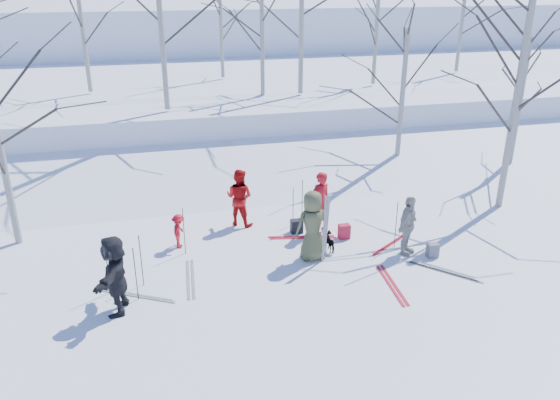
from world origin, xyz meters
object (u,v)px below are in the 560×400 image
object	(u,v)px
skier_olive_center	(312,226)
backpack_dark	(297,226)
backpack_red	(344,231)
skier_redor_behind	(239,197)
skier_grey_west	(115,274)
skier_cream_east	(408,226)
backpack_grey	(433,250)
skier_red_north	(320,202)
skier_red_seated	(179,231)
dog	(331,242)

from	to	relation	value
skier_olive_center	backpack_dark	xyz separation A→B (m)	(0.04, 1.60, -0.75)
backpack_red	skier_redor_behind	bearing A→B (deg)	148.49
skier_grey_west	backpack_dark	size ratio (longest dim) A/B	4.59
skier_cream_east	backpack_grey	bearing A→B (deg)	-69.46
backpack_grey	backpack_red	bearing A→B (deg)	139.33
skier_cream_east	skier_grey_west	size ratio (longest dim) A/B	0.90
skier_red_north	backpack_grey	distance (m)	3.40
backpack_grey	skier_redor_behind	bearing A→B (deg)	144.46
skier_olive_center	backpack_red	world-z (taller)	skier_olive_center
backpack_red	backpack_dark	world-z (taller)	backpack_red
skier_olive_center	skier_redor_behind	distance (m)	2.97
skier_red_seated	dog	xyz separation A→B (m)	(3.99, -1.19, -0.24)
skier_olive_center	skier_red_north	bearing A→B (deg)	-121.46
backpack_grey	skier_cream_east	bearing A→B (deg)	149.32
skier_cream_east	dog	xyz separation A→B (m)	(-1.89, 0.65, -0.58)
skier_olive_center	skier_red_north	world-z (taller)	skier_olive_center
backpack_grey	backpack_dark	world-z (taller)	backpack_dark
skier_red_north	skier_redor_behind	bearing A→B (deg)	-43.58
skier_red_north	skier_redor_behind	world-z (taller)	skier_red_north
skier_cream_east	backpack_red	size ratio (longest dim) A/B	3.92
skier_redor_behind	backpack_grey	bearing A→B (deg)	-178.60
skier_red_seated	backpack_red	distance (m)	4.64
backpack_red	backpack_grey	bearing A→B (deg)	-40.67
skier_redor_behind	backpack_grey	xyz separation A→B (m)	(4.61, -3.29, -0.68)
skier_red_north	backpack_red	size ratio (longest dim) A/B	4.38
skier_olive_center	skier_cream_east	xyz separation A→B (m)	(2.54, -0.35, -0.13)
skier_redor_behind	dog	size ratio (longest dim) A/B	2.98
skier_grey_west	backpack_grey	xyz separation A→B (m)	(8.05, 0.56, -0.73)
skier_red_seated	skier_grey_west	distance (m)	3.21
skier_redor_behind	backpack_red	distance (m)	3.25
skier_red_north	backpack_red	distance (m)	1.09
skier_olive_center	skier_red_north	xyz separation A→B (m)	(0.71, 1.54, -0.03)
skier_cream_east	backpack_grey	distance (m)	0.95
skier_red_seated	backpack_dark	xyz separation A→B (m)	(3.38, 0.11, -0.29)
skier_red_north	backpack_dark	distance (m)	0.99
skier_red_north	backpack_red	bearing A→B (deg)	113.80
skier_red_seated	dog	bearing A→B (deg)	-89.38
backpack_red	backpack_grey	xyz separation A→B (m)	(1.90, -1.63, -0.02)
skier_olive_center	backpack_dark	size ratio (longest dim) A/B	4.75
skier_redor_behind	backpack_dark	bearing A→B (deg)	-176.28
skier_cream_east	backpack_dark	xyz separation A→B (m)	(-2.50, 1.95, -0.62)
skier_cream_east	backpack_red	bearing A→B (deg)	96.66
skier_cream_east	skier_red_seated	bearing A→B (deg)	123.80
skier_red_seated	skier_redor_behind	bearing A→B (deg)	-42.68
skier_grey_west	backpack_dark	world-z (taller)	skier_grey_west
skier_cream_east	backpack_grey	xyz separation A→B (m)	(0.61, -0.36, -0.63)
skier_cream_east	backpack_red	xyz separation A→B (m)	(-1.29, 1.27, -0.61)
skier_olive_center	backpack_grey	xyz separation A→B (m)	(3.15, -0.71, -0.76)
backpack_red	backpack_dark	bearing A→B (deg)	150.68
dog	backpack_red	xyz separation A→B (m)	(0.60, 0.62, -0.04)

